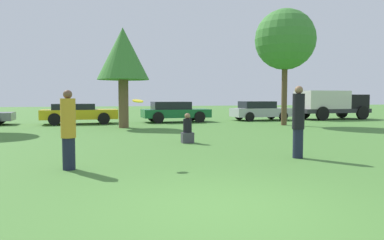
# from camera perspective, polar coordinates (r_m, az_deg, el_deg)

# --- Properties ---
(ground_plane) EXTENTS (120.00, 120.00, 0.00)m
(ground_plane) POSITION_cam_1_polar(r_m,az_deg,el_deg) (5.66, 5.59, -13.41)
(ground_plane) COLOR #477A33
(person_thrower) EXTENTS (0.33, 0.33, 1.81)m
(person_thrower) POSITION_cam_1_polar(r_m,az_deg,el_deg) (8.78, -18.58, -1.42)
(person_thrower) COLOR #191E33
(person_thrower) RESTS_ON ground
(person_catcher) EXTENTS (0.32, 0.32, 1.95)m
(person_catcher) POSITION_cam_1_polar(r_m,az_deg,el_deg) (10.32, 16.12, -0.21)
(person_catcher) COLOR #191E33
(person_catcher) RESTS_ON ground
(frisbee) EXTENTS (0.27, 0.26, 0.10)m
(frisbee) POSITION_cam_1_polar(r_m,az_deg,el_deg) (9.06, -8.38, 2.93)
(frisbee) COLOR yellow
(bystander_sitting) EXTENTS (0.41, 0.34, 1.07)m
(bystander_sitting) POSITION_cam_1_polar(r_m,az_deg,el_deg) (13.22, -0.71, -1.67)
(bystander_sitting) COLOR #3F3F47
(bystander_sitting) RESTS_ON ground
(tree_1) EXTENTS (2.75, 2.75, 5.32)m
(tree_1) POSITION_cam_1_polar(r_m,az_deg,el_deg) (20.16, -10.63, 9.82)
(tree_1) COLOR brown
(tree_1) RESTS_ON ground
(tree_2) EXTENTS (3.48, 3.48, 6.69)m
(tree_2) POSITION_cam_1_polar(r_m,az_deg,el_deg) (22.34, 14.21, 11.91)
(tree_2) COLOR brown
(tree_2) RESTS_ON ground
(parked_car_yellow) EXTENTS (4.52, 2.13, 1.23)m
(parked_car_yellow) POSITION_cam_1_polar(r_m,az_deg,el_deg) (23.49, -17.18, 1.08)
(parked_car_yellow) COLOR gold
(parked_car_yellow) RESTS_ON ground
(parked_car_green) EXTENTS (4.42, 2.07, 1.34)m
(parked_car_green) POSITION_cam_1_polar(r_m,az_deg,el_deg) (24.10, -2.74, 1.37)
(parked_car_green) COLOR #196633
(parked_car_green) RESTS_ON ground
(parked_car_silver) EXTENTS (4.18, 1.99, 1.34)m
(parked_car_silver) POSITION_cam_1_polar(r_m,az_deg,el_deg) (26.37, 10.46, 1.47)
(parked_car_silver) COLOR #B2B2B7
(parked_car_silver) RESTS_ON ground
(delivery_truck_black) EXTENTS (5.52, 2.55, 2.09)m
(delivery_truck_black) POSITION_cam_1_polar(r_m,az_deg,el_deg) (29.06, 20.58, 2.49)
(delivery_truck_black) COLOR #2D2D33
(delivery_truck_black) RESTS_ON ground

